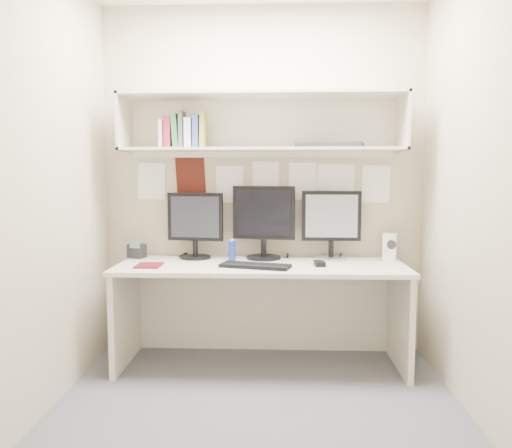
{
  "coord_description": "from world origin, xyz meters",
  "views": [
    {
      "loc": [
        0.1,
        -2.79,
        1.35
      ],
      "look_at": [
        -0.02,
        0.35,
        1.04
      ],
      "focal_mm": 35.0,
      "sensor_mm": 36.0,
      "label": 1
    }
  ],
  "objects_px": {
    "desk": "(261,315)",
    "desk_phone": "(137,251)",
    "keyboard": "(255,266)",
    "monitor_left": "(195,223)",
    "monitor_center": "(264,220)",
    "maroon_notebook": "(149,265)",
    "speaker": "(390,246)",
    "monitor_right": "(331,223)"
  },
  "relations": [
    {
      "from": "keyboard",
      "to": "maroon_notebook",
      "type": "relative_size",
      "value": 2.29
    },
    {
      "from": "desk",
      "to": "keyboard",
      "type": "relative_size",
      "value": 4.28
    },
    {
      "from": "desk",
      "to": "desk_phone",
      "type": "xyz_separation_m",
      "value": [
        -0.94,
        0.21,
        0.42
      ]
    },
    {
      "from": "monitor_center",
      "to": "keyboard",
      "type": "bearing_deg",
      "value": -87.82
    },
    {
      "from": "monitor_center",
      "to": "maroon_notebook",
      "type": "xyz_separation_m",
      "value": [
        -0.77,
        -0.34,
        -0.28
      ]
    },
    {
      "from": "monitor_left",
      "to": "speaker",
      "type": "bearing_deg",
      "value": 8.51
    },
    {
      "from": "maroon_notebook",
      "to": "speaker",
      "type": "bearing_deg",
      "value": 10.53
    },
    {
      "from": "monitor_left",
      "to": "speaker",
      "type": "relative_size",
      "value": 2.52
    },
    {
      "from": "monitor_center",
      "to": "keyboard",
      "type": "distance_m",
      "value": 0.46
    },
    {
      "from": "desk",
      "to": "desk_phone",
      "type": "distance_m",
      "value": 1.05
    },
    {
      "from": "keyboard",
      "to": "maroon_notebook",
      "type": "distance_m",
      "value": 0.73
    },
    {
      "from": "desk",
      "to": "speaker",
      "type": "distance_m",
      "value": 1.07
    },
    {
      "from": "monitor_right",
      "to": "maroon_notebook",
      "type": "height_order",
      "value": "monitor_right"
    },
    {
      "from": "keyboard",
      "to": "speaker",
      "type": "bearing_deg",
      "value": 36.06
    },
    {
      "from": "monitor_right",
      "to": "desk_phone",
      "type": "bearing_deg",
      "value": -179.47
    },
    {
      "from": "maroon_notebook",
      "to": "desk",
      "type": "bearing_deg",
      "value": 8.06
    },
    {
      "from": "monitor_center",
      "to": "desk_phone",
      "type": "relative_size",
      "value": 3.83
    },
    {
      "from": "keyboard",
      "to": "maroon_notebook",
      "type": "bearing_deg",
      "value": -165.91
    },
    {
      "from": "monitor_center",
      "to": "desk_phone",
      "type": "bearing_deg",
      "value": -169.93
    },
    {
      "from": "monitor_right",
      "to": "maroon_notebook",
      "type": "distance_m",
      "value": 1.34
    },
    {
      "from": "desk",
      "to": "monitor_left",
      "type": "xyz_separation_m",
      "value": [
        -0.5,
        0.22,
        0.63
      ]
    },
    {
      "from": "monitor_left",
      "to": "monitor_center",
      "type": "distance_m",
      "value": 0.51
    },
    {
      "from": "monitor_left",
      "to": "monitor_center",
      "type": "bearing_deg",
      "value": 8.1
    },
    {
      "from": "desk",
      "to": "keyboard",
      "type": "xyz_separation_m",
      "value": [
        -0.04,
        -0.14,
        0.38
      ]
    },
    {
      "from": "monitor_center",
      "to": "keyboard",
      "type": "relative_size",
      "value": 1.15
    },
    {
      "from": "desk_phone",
      "to": "keyboard",
      "type": "bearing_deg",
      "value": 0.05
    },
    {
      "from": "monitor_right",
      "to": "desk_phone",
      "type": "distance_m",
      "value": 1.46
    },
    {
      "from": "monitor_left",
      "to": "speaker",
      "type": "distance_m",
      "value": 1.45
    },
    {
      "from": "monitor_center",
      "to": "desk_phone",
      "type": "xyz_separation_m",
      "value": [
        -0.95,
        -0.01,
        -0.23
      ]
    },
    {
      "from": "keyboard",
      "to": "monitor_right",
      "type": "bearing_deg",
      "value": 48.82
    },
    {
      "from": "keyboard",
      "to": "speaker",
      "type": "height_order",
      "value": "speaker"
    },
    {
      "from": "monitor_center",
      "to": "monitor_right",
      "type": "relative_size",
      "value": 1.07
    },
    {
      "from": "monitor_left",
      "to": "desk_phone",
      "type": "height_order",
      "value": "monitor_left"
    },
    {
      "from": "maroon_notebook",
      "to": "monitor_right",
      "type": "bearing_deg",
      "value": 13.93
    },
    {
      "from": "monitor_center",
      "to": "speaker",
      "type": "height_order",
      "value": "monitor_center"
    },
    {
      "from": "keyboard",
      "to": "speaker",
      "type": "relative_size",
      "value": 2.42
    },
    {
      "from": "keyboard",
      "to": "desk",
      "type": "bearing_deg",
      "value": 90.81
    },
    {
      "from": "monitor_right",
      "to": "keyboard",
      "type": "height_order",
      "value": "monitor_right"
    },
    {
      "from": "monitor_center",
      "to": "maroon_notebook",
      "type": "relative_size",
      "value": 2.64
    },
    {
      "from": "speaker",
      "to": "desk_phone",
      "type": "distance_m",
      "value": 1.88
    },
    {
      "from": "keyboard",
      "to": "monitor_left",
      "type": "bearing_deg",
      "value": 157.46
    },
    {
      "from": "monitor_left",
      "to": "keyboard",
      "type": "relative_size",
      "value": 1.04
    }
  ]
}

